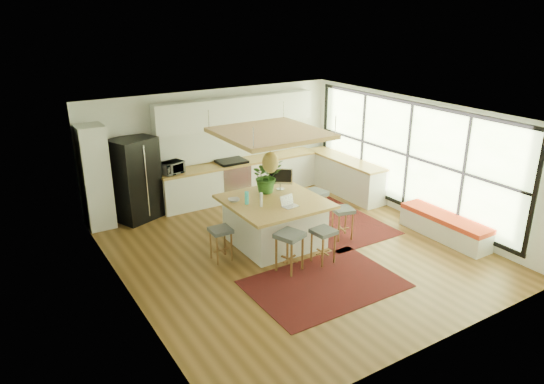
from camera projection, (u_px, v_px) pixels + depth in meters
floor at (294, 249)px, 9.89m from camera, size 7.00×7.00×0.00m
ceiling at (296, 115)px, 8.95m from camera, size 7.00×7.00×0.00m
wall_back at (214, 145)px, 12.20m from camera, size 6.50×0.00×6.50m
wall_front at (443, 260)px, 6.63m from camera, size 6.50×0.00×6.50m
wall_left at (124, 222)px, 7.80m from camera, size 0.00×7.00×7.00m
wall_right at (416, 159)px, 11.03m from camera, size 0.00×7.00×7.00m
window_wall at (415, 157)px, 11.00m from camera, size 0.10×6.20×2.60m
pantry at (95, 177)px, 10.56m from camera, size 0.55×0.60×2.25m
back_counter_base at (241, 180)px, 12.54m from camera, size 4.20×0.60×0.88m
back_counter_top at (241, 162)px, 12.38m from camera, size 4.24×0.64×0.05m
backsplash at (234, 142)px, 12.46m from camera, size 4.20×0.02×0.80m
upper_cabinets at (237, 111)px, 12.05m from camera, size 4.20×0.34×0.70m
range at (232, 179)px, 12.39m from camera, size 0.76×0.62×1.00m
right_counter_base at (344, 176)px, 12.78m from camera, size 0.60×2.50×0.88m
right_counter_top at (345, 159)px, 12.62m from camera, size 0.64×2.54×0.05m
window_bench at (444, 227)px, 10.31m from camera, size 0.52×2.00×0.50m
ceiling_panel at (270, 147)px, 9.34m from camera, size 1.86×1.86×0.80m
rug_near at (324, 284)px, 8.65m from camera, size 2.60×1.80×0.01m
rug_right at (334, 222)px, 11.16m from camera, size 1.80×2.60×0.01m
fridge at (135, 180)px, 11.04m from camera, size 1.13×1.02×1.87m
island at (274, 222)px, 10.02m from camera, size 1.85×1.85×0.93m
stool_near_left at (289, 253)px, 8.98m from camera, size 0.57×0.57×0.75m
stool_near_right at (323, 245)px, 9.28m from camera, size 0.43×0.43×0.67m
stool_right_front at (342, 222)px, 10.26m from camera, size 0.48×0.48×0.67m
stool_right_back at (314, 209)px, 10.96m from camera, size 0.51×0.51×0.76m
stool_left_side at (221, 243)px, 9.37m from camera, size 0.39×0.39×0.65m
laptop at (290, 201)px, 9.49m from camera, size 0.34×0.36×0.23m
monitor at (280, 178)px, 10.35m from camera, size 0.51×0.45×0.47m
microwave at (172, 166)px, 11.40m from camera, size 0.56×0.40×0.34m
island_plant at (267, 179)px, 10.20m from camera, size 0.63×0.70×0.54m
island_bowl at (234, 200)px, 9.78m from camera, size 0.28×0.28×0.06m
island_bottle_0 at (248, 199)px, 9.64m from camera, size 0.07×0.07×0.19m
island_bottle_1 at (261, 202)px, 9.51m from camera, size 0.07×0.07×0.19m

